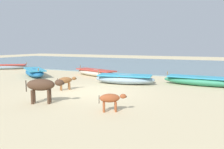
{
  "coord_description": "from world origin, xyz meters",
  "views": [
    {
      "loc": [
        5.8,
        -9.74,
        2.33
      ],
      "look_at": [
        0.04,
        2.41,
        0.6
      ],
      "focal_mm": 36.7,
      "sensor_mm": 36.0,
      "label": 1
    }
  ],
  "objects": [
    {
      "name": "calf_near_brown",
      "position": [
        -1.44,
        -0.12,
        0.49
      ],
      "size": [
        0.76,
        0.95,
        0.68
      ],
      "rotation": [
        0.0,
        0.0,
        0.96
      ],
      "color": "brown",
      "rests_on": "ground"
    },
    {
      "name": "fishing_boat_1",
      "position": [
        0.66,
        2.9,
        0.31
      ],
      "size": [
        3.76,
        1.81,
        0.77
      ],
      "rotation": [
        0.0,
        0.0,
        3.32
      ],
      "color": "#8CA5B7",
      "rests_on": "ground"
    },
    {
      "name": "calf_far_rust",
      "position": [
        2.4,
        -2.67,
        0.46
      ],
      "size": [
        0.91,
        0.69,
        0.64
      ],
      "rotation": [
        0.0,
        0.0,
        0.57
      ],
      "color": "#9E4C28",
      "rests_on": "ground"
    },
    {
      "name": "sea_water",
      "position": [
        0.0,
        17.25,
        0.04
      ],
      "size": [
        60.0,
        20.0,
        0.08
      ],
      "primitive_type": "cube",
      "color": "slate",
      "rests_on": "ground"
    },
    {
      "name": "fishing_boat_0",
      "position": [
        -6.76,
        3.15,
        0.31
      ],
      "size": [
        3.72,
        3.21,
        0.78
      ],
      "rotation": [
        0.0,
        0.0,
        5.64
      ],
      "color": "#1E669E",
      "rests_on": "ground"
    },
    {
      "name": "cow_adult_dark",
      "position": [
        -0.58,
        -2.8,
        0.72
      ],
      "size": [
        1.46,
        0.96,
        1.0
      ],
      "rotation": [
        0.0,
        0.0,
        0.47
      ],
      "color": "#4C3323",
      "rests_on": "ground"
    },
    {
      "name": "ground",
      "position": [
        0.0,
        0.0,
        0.0
      ],
      "size": [
        80.0,
        80.0,
        0.0
      ],
      "primitive_type": "plane",
      "color": "beige"
    },
    {
      "name": "fishing_boat_5",
      "position": [
        -2.69,
        5.25,
        0.28
      ],
      "size": [
        4.16,
        2.29,
        0.7
      ],
      "rotation": [
        0.0,
        0.0,
        2.81
      ],
      "color": "beige",
      "rests_on": "ground"
    },
    {
      "name": "fishing_boat_4",
      "position": [
        4.97,
        4.27,
        0.29
      ],
      "size": [
        4.53,
        1.23,
        0.73
      ],
      "rotation": [
        0.0,
        0.0,
        3.11
      ],
      "color": "#338C66",
      "rests_on": "ground"
    },
    {
      "name": "fishing_boat_3",
      "position": [
        -13.15,
        5.74,
        0.26
      ],
      "size": [
        4.28,
        3.42,
        0.67
      ],
      "rotation": [
        0.0,
        0.0,
        0.62
      ],
      "color": "#8CA5B7",
      "rests_on": "ground"
    }
  ]
}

